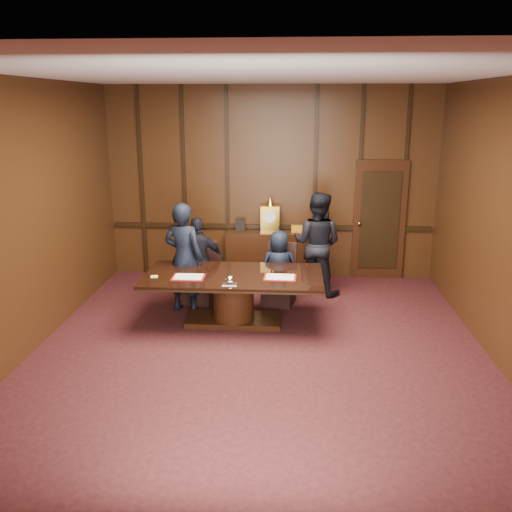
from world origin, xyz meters
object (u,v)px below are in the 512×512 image
(conference_table, at_px, (234,290))
(signatory_right, at_px, (279,268))
(sideboard, at_px, (270,253))
(witness_right, at_px, (317,243))
(witness_left, at_px, (184,258))
(signatory_left, at_px, (199,261))

(conference_table, height_order, signatory_right, signatory_right)
(sideboard, distance_m, witness_right, 1.18)
(sideboard, distance_m, conference_table, 2.21)
(conference_table, height_order, witness_left, witness_left)
(signatory_right, bearing_deg, witness_right, -140.41)
(signatory_right, xyz_separation_m, witness_left, (-1.47, -0.36, 0.25))
(signatory_right, distance_m, witness_right, 0.92)
(signatory_right, bearing_deg, conference_table, 45.43)
(sideboard, xyz_separation_m, signatory_left, (-1.10, -1.36, 0.23))
(sideboard, relative_size, witness_right, 0.91)
(conference_table, distance_m, witness_right, 1.95)
(sideboard, relative_size, signatory_left, 1.11)
(signatory_left, relative_size, signatory_right, 1.16)
(sideboard, relative_size, signatory_right, 1.29)
(conference_table, xyz_separation_m, witness_left, (-0.82, 0.44, 0.36))
(signatory_left, bearing_deg, signatory_right, 166.55)
(sideboard, distance_m, witness_left, 2.17)
(sideboard, height_order, signatory_right, sideboard)
(witness_left, xyz_separation_m, witness_right, (2.09, 0.99, 0.01))
(conference_table, bearing_deg, witness_right, 48.21)
(witness_right, bearing_deg, signatory_right, 66.09)
(signatory_right, height_order, witness_right, witness_right)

